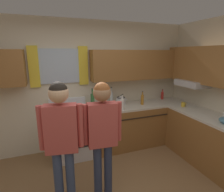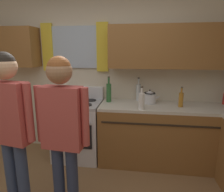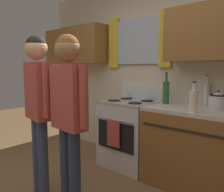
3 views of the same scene
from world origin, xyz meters
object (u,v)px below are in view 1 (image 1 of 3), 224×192
at_px(bottle_oil_amber, 142,99).
at_px(bottle_wine_green, 93,100).
at_px(bottle_tall_clear, 111,97).
at_px(bottle_sauce_red, 162,95).
at_px(stovetop_kettle, 121,100).
at_px(adult_left, 61,134).
at_px(adult_in_plaid, 102,129).
at_px(stove_oven, 71,133).
at_px(bottle_milk_white, 122,104).
at_px(mug_mustard_yellow, 183,104).

bearing_deg(bottle_oil_amber, bottle_wine_green, 172.49).
xyz_separation_m(bottle_tall_clear, bottle_sauce_red, (1.27, -0.04, -0.05)).
xyz_separation_m(stovetop_kettle, adult_left, (-1.34, -1.36, 0.05)).
bearing_deg(adult_in_plaid, bottle_oil_amber, 43.73).
height_order(stove_oven, bottle_sauce_red, bottle_sauce_red).
distance_m(bottle_sauce_red, adult_in_plaid, 2.40).
bearing_deg(stove_oven, bottle_tall_clear, 14.62).
distance_m(bottle_oil_amber, adult_left, 2.14).
relative_size(stove_oven, bottle_tall_clear, 3.00).
distance_m(bottle_milk_white, bottle_tall_clear, 0.48).
bearing_deg(bottle_milk_white, stovetop_kettle, 70.44).
bearing_deg(bottle_wine_green, bottle_oil_amber, -7.51).
relative_size(bottle_oil_amber, adult_in_plaid, 0.18).
bearing_deg(stove_oven, adult_left, -101.06).
bearing_deg(bottle_wine_green, adult_in_plaid, -98.93).
relative_size(bottle_milk_white, bottle_wine_green, 0.79).
bearing_deg(bottle_wine_green, adult_left, -118.07).
distance_m(stove_oven, adult_in_plaid, 1.38).
bearing_deg(stovetop_kettle, bottle_tall_clear, 143.89).
bearing_deg(stove_oven, mug_mustard_yellow, -11.75).
bearing_deg(bottle_tall_clear, bottle_sauce_red, -1.92).
bearing_deg(bottle_oil_amber, stovetop_kettle, 160.47).
distance_m(bottle_oil_amber, stovetop_kettle, 0.45).
relative_size(bottle_tall_clear, bottle_sauce_red, 1.49).
xyz_separation_m(bottle_milk_white, adult_left, (-1.21, -1.00, 0.03)).
distance_m(bottle_milk_white, adult_in_plaid, 1.23).
height_order(bottle_tall_clear, adult_left, adult_left).
distance_m(bottle_tall_clear, mug_mustard_yellow, 1.49).
height_order(bottle_wine_green, mug_mustard_yellow, bottle_wine_green).
bearing_deg(stovetop_kettle, mug_mustard_yellow, -26.98).
relative_size(bottle_sauce_red, adult_in_plaid, 0.15).
xyz_separation_m(bottle_milk_white, bottle_wine_green, (-0.50, 0.34, 0.03)).
bearing_deg(mug_mustard_yellow, adult_in_plaid, -158.53).
bearing_deg(adult_left, mug_mustard_yellow, 17.43).
distance_m(bottle_milk_white, bottle_sauce_red, 1.30).
bearing_deg(adult_left, bottle_sauce_red, 30.59).
bearing_deg(adult_in_plaid, bottle_tall_clear, 65.98).
relative_size(bottle_milk_white, bottle_sauce_red, 1.27).
height_order(bottle_oil_amber, adult_left, adult_left).
bearing_deg(stovetop_kettle, stove_oven, -174.05).
height_order(stove_oven, adult_left, adult_left).
height_order(bottle_tall_clear, mug_mustard_yellow, bottle_tall_clear).
bearing_deg(bottle_tall_clear, bottle_wine_green, -162.79).
distance_m(stovetop_kettle, adult_left, 1.91).
height_order(bottle_wine_green, stovetop_kettle, bottle_wine_green).
distance_m(mug_mustard_yellow, adult_in_plaid, 2.12).
bearing_deg(stove_oven, bottle_oil_amber, -1.37).
bearing_deg(adult_left, bottle_oil_amber, 34.36).
bearing_deg(bottle_oil_amber, bottle_milk_white, -159.82).
bearing_deg(bottle_wine_green, bottle_milk_white, -34.39).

